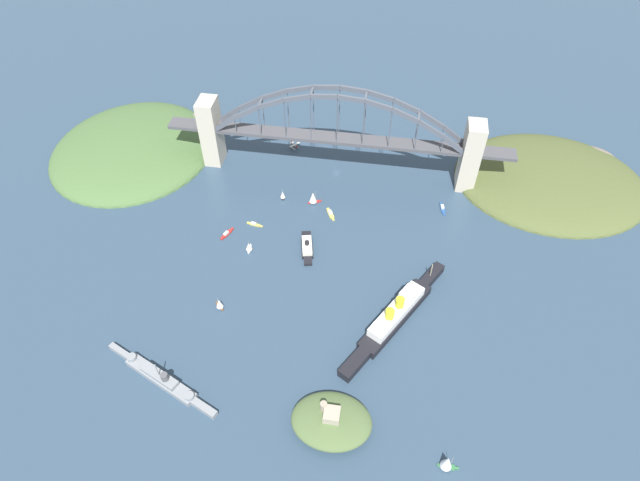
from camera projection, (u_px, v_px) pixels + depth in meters
ground_plane at (337, 172)px, 402.46m from camera, size 1400.00×1400.00×0.00m
harbor_arch_bridge at (337, 140)px, 381.15m from camera, size 248.05×17.59×69.40m
headland_west_shore at (551, 181)px, 395.53m from camera, size 137.81×116.46×23.05m
headland_east_shore at (136, 149)px, 421.88m from camera, size 124.45×133.89×24.61m
ocean_liner at (396, 315)px, 306.31m from camera, size 56.07×89.06×17.43m
naval_cruiser at (161, 379)px, 281.49m from camera, size 70.38×33.65×16.13m
harbor_ferry_steamer at (307, 247)px, 347.03m from camera, size 11.82×29.48×7.28m
fort_island_mid_harbor at (331, 421)px, 263.38m from camera, size 40.27×31.21×14.56m
seaplane_taxiing_near_bridge at (294, 146)px, 421.69m from camera, size 8.36×8.40×5.00m
small_boat_0 at (442, 208)px, 374.18m from camera, size 4.07×12.79×2.16m
small_boat_1 at (330, 214)px, 370.44m from camera, size 7.45×12.22×2.18m
small_boat_2 at (227, 234)px, 356.99m from camera, size 6.45×11.92×2.43m
small_boat_3 at (313, 197)px, 375.60m from camera, size 9.26×7.10×10.61m
small_boat_4 at (219, 303)px, 313.30m from camera, size 6.78×6.50×8.72m
small_boat_5 at (447, 462)px, 249.01m from camera, size 10.21×5.67×11.52m
small_boat_6 at (283, 195)px, 379.87m from camera, size 4.14×6.47×7.33m
small_boat_7 at (249, 246)px, 345.29m from camera, size 4.53×7.85×7.57m
small_boat_8 at (254, 224)px, 363.35m from camera, size 11.59×3.53×2.02m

